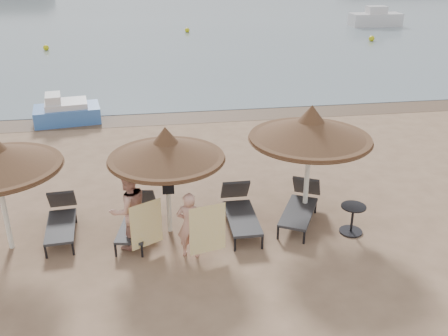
# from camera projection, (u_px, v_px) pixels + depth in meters

# --- Properties ---
(ground) EXTENTS (160.00, 160.00, 0.00)m
(ground) POSITION_uv_depth(u_px,v_px,m) (170.00, 261.00, 10.47)
(ground) COLOR #997559
(ground) RESTS_ON ground
(wet_sand_strip) EXTENTS (200.00, 1.60, 0.01)m
(wet_sand_strip) POSITION_uv_depth(u_px,v_px,m) (156.00, 119.00, 18.93)
(wet_sand_strip) COLOR brown
(wet_sand_strip) RESTS_ON ground
(palapa_center) EXTENTS (2.57, 2.57, 2.55)m
(palapa_center) POSITION_uv_depth(u_px,v_px,m) (166.00, 150.00, 10.72)
(palapa_center) COLOR white
(palapa_center) RESTS_ON ground
(palapa_right) EXTENTS (2.84, 2.84, 2.81)m
(palapa_right) POSITION_uv_depth(u_px,v_px,m) (311.00, 129.00, 11.29)
(palapa_right) COLOR white
(palapa_right) RESTS_ON ground
(lounger_far_left) EXTENTS (0.75, 1.89, 0.83)m
(lounger_far_left) POSITION_uv_depth(u_px,v_px,m) (61.00, 218.00, 11.34)
(lounger_far_left) COLOR black
(lounger_far_left) RESTS_ON ground
(lounger_near_left) EXTENTS (0.96, 1.96, 0.84)m
(lounger_near_left) POSITION_uv_depth(u_px,v_px,m) (137.00, 217.00, 11.37)
(lounger_near_left) COLOR black
(lounger_near_left) RESTS_ON ground
(lounger_near_right) EXTENTS (0.67, 2.01, 0.90)m
(lounger_near_right) POSITION_uv_depth(u_px,v_px,m) (240.00, 210.00, 11.65)
(lounger_near_right) COLOR black
(lounger_near_right) RESTS_ON ground
(lounger_far_right) EXTENTS (1.49, 2.03, 0.88)m
(lounger_far_right) POSITION_uv_depth(u_px,v_px,m) (301.00, 204.00, 11.90)
(lounger_far_right) COLOR black
(lounger_far_right) RESTS_ON ground
(side_table) EXTENTS (0.57, 0.57, 0.68)m
(side_table) POSITION_uv_depth(u_px,v_px,m) (352.00, 220.00, 11.37)
(side_table) COLOR black
(side_table) RESTS_ON ground
(person_left) EXTENTS (1.15, 1.01, 2.10)m
(person_left) POSITION_uv_depth(u_px,v_px,m) (128.00, 204.00, 10.55)
(person_left) COLOR #E0A28F
(person_left) RESTS_ON ground
(person_right) EXTENTS (0.90, 0.71, 1.73)m
(person_right) POSITION_uv_depth(u_px,v_px,m) (189.00, 220.00, 10.30)
(person_right) COLOR #E0A28F
(person_right) RESTS_ON ground
(towel_left) EXTENTS (0.66, 0.37, 1.04)m
(towel_left) POSITION_uv_depth(u_px,v_px,m) (146.00, 225.00, 10.42)
(towel_left) COLOR yellow
(towel_left) RESTS_ON ground
(towel_right) EXTENTS (0.77, 0.20, 1.10)m
(towel_right) POSITION_uv_depth(u_px,v_px,m) (208.00, 229.00, 10.16)
(towel_right) COLOR yellow
(towel_right) RESTS_ON ground
(bag_patterned) EXTENTS (0.33, 0.23, 0.40)m
(bag_patterned) POSITION_uv_depth(u_px,v_px,m) (167.00, 176.00, 11.17)
(bag_patterned) COLOR silver
(bag_patterned) RESTS_ON ground
(bag_dark) EXTENTS (0.26, 0.09, 0.37)m
(bag_dark) POSITION_uv_depth(u_px,v_px,m) (168.00, 186.00, 10.90)
(bag_dark) COLOR black
(bag_dark) RESTS_ON ground
(pedal_boat) EXTENTS (2.51, 1.71, 1.09)m
(pedal_boat) POSITION_uv_depth(u_px,v_px,m) (66.00, 112.00, 18.42)
(pedal_boat) COLOR #396BBC
(pedal_boat) RESTS_ON ground
(buoy_left) EXTENTS (0.36, 0.36, 0.36)m
(buoy_left) POSITION_uv_depth(u_px,v_px,m) (46.00, 48.00, 30.84)
(buoy_left) COLOR #CCC410
(buoy_left) RESTS_ON ground
(buoy_mid) EXTENTS (0.36, 0.36, 0.36)m
(buoy_mid) POSITION_uv_depth(u_px,v_px,m) (187.00, 30.00, 37.04)
(buoy_mid) COLOR #CCC410
(buoy_mid) RESTS_ON ground
(buoy_right) EXTENTS (0.39, 0.39, 0.39)m
(buoy_right) POSITION_uv_depth(u_px,v_px,m) (372.00, 39.00, 33.70)
(buoy_right) COLOR #CCC410
(buoy_right) RESTS_ON ground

